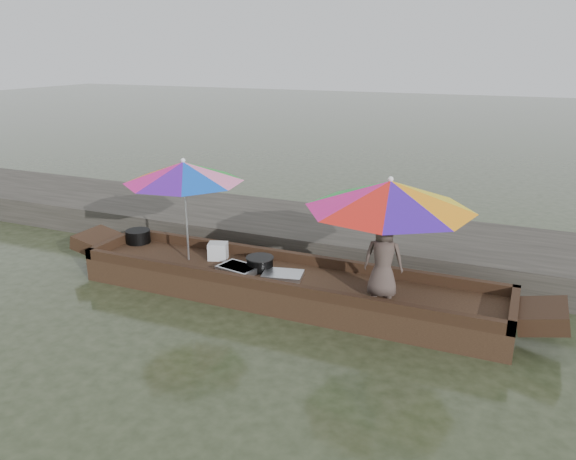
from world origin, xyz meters
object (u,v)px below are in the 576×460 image
at_px(charcoal_grill, 260,264).
at_px(umbrella_bow, 186,210).
at_px(cooking_pot, 138,236).
at_px(vendor, 383,258).
at_px(umbrella_stern, 387,237).
at_px(tray_scallop, 283,275).
at_px(supply_bag, 218,251).
at_px(boat_hull, 285,287).
at_px(tray_crayfish, 238,269).

height_order(charcoal_grill, umbrella_bow, umbrella_bow).
xyz_separation_m(cooking_pot, vendor, (4.21, -0.45, 0.41)).
relative_size(charcoal_grill, umbrella_stern, 0.18).
relative_size(cooking_pot, tray_scallop, 0.72).
xyz_separation_m(supply_bag, umbrella_bow, (-0.40, -0.20, 0.65)).
distance_m(boat_hull, cooking_pot, 2.84).
bearing_deg(boat_hull, tray_scallop, -111.18).
relative_size(cooking_pot, tray_crayfish, 0.72).
relative_size(supply_bag, vendor, 0.27).
height_order(boat_hull, vendor, vendor).
relative_size(supply_bag, umbrella_bow, 0.16).
bearing_deg(charcoal_grill, supply_bag, 170.48).
xyz_separation_m(boat_hull, vendor, (1.41, -0.10, 0.69)).
bearing_deg(umbrella_stern, charcoal_grill, 177.82).
xyz_separation_m(tray_crayfish, charcoal_grill, (0.24, 0.21, 0.04)).
relative_size(cooking_pot, vendor, 0.39).
bearing_deg(vendor, umbrella_stern, -103.08).
bearing_deg(tray_scallop, vendor, -2.29).
bearing_deg(tray_crayfish, boat_hull, 11.54).
distance_m(supply_bag, vendor, 2.66).
relative_size(tray_crayfish, supply_bag, 1.98).
xyz_separation_m(supply_bag, vendor, (2.61, -0.30, 0.38)).
bearing_deg(tray_scallop, umbrella_stern, 1.84).
xyz_separation_m(boat_hull, umbrella_bow, (-1.60, 0.00, 0.95)).
distance_m(cooking_pot, umbrella_stern, 4.29).
xyz_separation_m(cooking_pot, tray_scallop, (2.79, -0.39, -0.07)).
bearing_deg(charcoal_grill, umbrella_bow, -176.54).
height_order(tray_crayfish, supply_bag, supply_bag).
height_order(tray_crayfish, umbrella_bow, umbrella_bow).
xyz_separation_m(charcoal_grill, umbrella_bow, (-1.17, -0.07, 0.69)).
xyz_separation_m(vendor, umbrella_stern, (0.01, 0.10, 0.26)).
bearing_deg(vendor, umbrella_bow, -9.08).
distance_m(tray_scallop, supply_bag, 1.21).
relative_size(boat_hull, tray_crayfish, 11.01).
xyz_separation_m(tray_scallop, supply_bag, (-1.18, 0.25, 0.10)).
xyz_separation_m(tray_scallop, vendor, (1.43, -0.06, 0.48)).
height_order(cooking_pot, tray_crayfish, cooking_pot).
bearing_deg(boat_hull, charcoal_grill, 170.69).
bearing_deg(boat_hull, umbrella_bow, 180.00).
bearing_deg(umbrella_bow, supply_bag, 26.71).
height_order(charcoal_grill, supply_bag, supply_bag).
relative_size(boat_hull, supply_bag, 21.81).
bearing_deg(umbrella_bow, umbrella_stern, 0.00).
relative_size(umbrella_bow, umbrella_stern, 0.82).
bearing_deg(cooking_pot, vendor, -6.09).
xyz_separation_m(umbrella_bow, umbrella_stern, (3.02, 0.00, 0.00)).
distance_m(tray_crayfish, supply_bag, 0.63).
distance_m(tray_crayfish, vendor, 2.13).
bearing_deg(boat_hull, vendor, -4.20).
bearing_deg(tray_scallop, boat_hull, 68.82).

